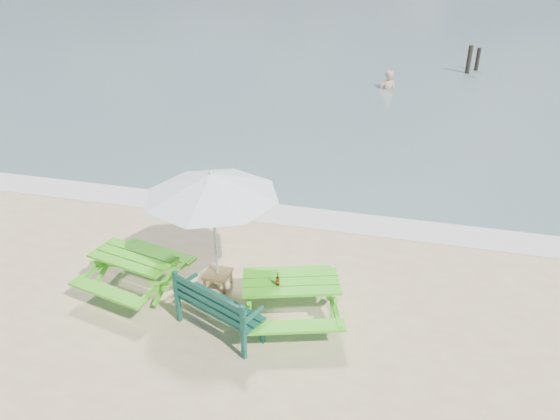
% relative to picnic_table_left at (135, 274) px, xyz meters
% --- Properties ---
extents(foam_strip, '(22.00, 0.90, 0.01)m').
position_rel_picnic_table_left_xyz_m(foam_strip, '(1.63, 3.29, -0.33)').
color(foam_strip, silver).
rests_on(foam_strip, ground).
extents(picnic_table_left, '(1.81, 1.93, 0.71)m').
position_rel_picnic_table_left_xyz_m(picnic_table_left, '(0.00, 0.00, 0.00)').
color(picnic_table_left, '#42AF1A').
rests_on(picnic_table_left, ground).
extents(picnic_table_right, '(1.97, 2.08, 0.73)m').
position_rel_picnic_table_left_xyz_m(picnic_table_right, '(2.80, -0.11, 0.01)').
color(picnic_table_right, '#43BC1C').
rests_on(picnic_table_right, ground).
extents(park_bench, '(1.57, 1.06, 0.93)m').
position_rel_picnic_table_left_xyz_m(park_bench, '(1.78, -0.68, -0.05)').
color(park_bench, '#0F4134').
rests_on(park_bench, ground).
extents(side_table, '(0.46, 0.46, 0.29)m').
position_rel_picnic_table_left_xyz_m(side_table, '(1.35, 0.44, -0.19)').
color(side_table, brown).
rests_on(side_table, ground).
extents(patio_umbrella, '(2.28, 2.28, 2.22)m').
position_rel_picnic_table_left_xyz_m(patio_umbrella, '(1.35, 0.44, 1.67)').
color(patio_umbrella, silver).
rests_on(patio_umbrella, ground).
extents(beer_bottle, '(0.06, 0.06, 0.23)m').
position_rel_picnic_table_left_xyz_m(beer_bottle, '(2.62, -0.25, 0.47)').
color(beer_bottle, brown).
rests_on(beer_bottle, picnic_table_right).
extents(swimmer, '(0.80, 0.68, 1.87)m').
position_rel_picnic_table_left_xyz_m(swimmer, '(3.39, 14.07, -0.58)').
color(swimmer, tan).
rests_on(swimmer, ground).
extents(mooring_pilings, '(0.58, 0.78, 1.36)m').
position_rel_picnic_table_left_xyz_m(mooring_pilings, '(6.65, 17.43, 0.10)').
color(mooring_pilings, black).
rests_on(mooring_pilings, ground).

